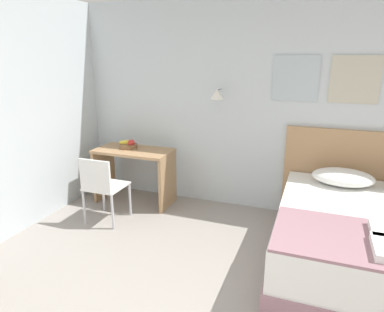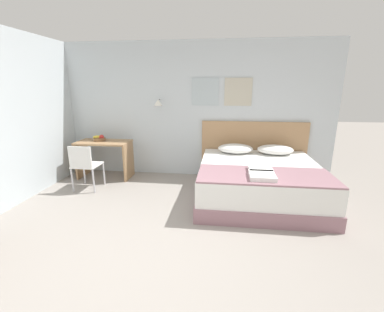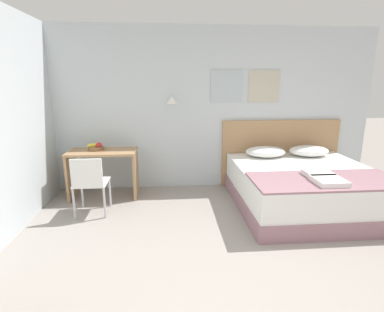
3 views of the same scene
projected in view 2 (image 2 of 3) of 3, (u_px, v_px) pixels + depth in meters
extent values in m
plane|color=gray|center=(149.00, 266.00, 2.67)|extent=(24.00, 24.00, 0.00)
cube|color=silver|center=(188.00, 111.00, 5.14)|extent=(5.71, 0.06, 2.65)
cube|color=#A8B7BC|center=(205.00, 92.00, 4.96)|extent=(0.52, 0.02, 0.52)
cube|color=#B7B29E|center=(238.00, 92.00, 4.88)|extent=(0.52, 0.02, 0.52)
cylinder|color=#B2B2B7|center=(159.00, 100.00, 5.04)|extent=(0.02, 0.16, 0.02)
cone|color=white|center=(158.00, 102.00, 4.96)|extent=(0.17, 0.17, 0.12)
cube|color=gray|center=(258.00, 192.00, 4.27)|extent=(1.93, 1.97, 0.22)
cube|color=white|center=(259.00, 175.00, 4.19)|extent=(1.89, 1.93, 0.37)
cube|color=#A87F56|center=(253.00, 150.00, 5.12)|extent=(2.05, 0.06, 1.14)
ellipsoid|color=white|center=(235.00, 148.00, 4.84)|extent=(0.65, 0.46, 0.17)
ellipsoid|color=white|center=(275.00, 150.00, 4.75)|extent=(0.65, 0.46, 0.17)
cube|color=gray|center=(265.00, 175.00, 3.59)|extent=(1.87, 0.79, 0.02)
cube|color=white|center=(260.00, 169.00, 3.72)|extent=(0.33, 0.31, 0.06)
cube|color=white|center=(262.00, 176.00, 3.46)|extent=(0.34, 0.35, 0.06)
cube|color=#A87F56|center=(103.00, 142.00, 5.10)|extent=(1.03, 0.54, 0.03)
cube|color=#A87F56|center=(82.00, 159.00, 5.26)|extent=(0.04, 0.50, 0.71)
cube|color=#A87F56|center=(129.00, 161.00, 5.14)|extent=(0.04, 0.50, 0.71)
cube|color=white|center=(87.00, 165.00, 4.60)|extent=(0.44, 0.44, 0.02)
cube|color=white|center=(80.00, 157.00, 4.35)|extent=(0.40, 0.03, 0.38)
cylinder|color=#B7B7BC|center=(84.00, 173.00, 4.87)|extent=(0.03, 0.03, 0.43)
cylinder|color=#B7B7BC|center=(104.00, 174.00, 4.83)|extent=(0.03, 0.03, 0.43)
cylinder|color=#B7B7BC|center=(72.00, 180.00, 4.49)|extent=(0.03, 0.03, 0.43)
cylinder|color=#B7B7BC|center=(94.00, 181.00, 4.45)|extent=(0.03, 0.03, 0.43)
cylinder|color=brown|center=(100.00, 139.00, 5.14)|extent=(0.24, 0.24, 0.05)
sphere|color=red|center=(102.00, 137.00, 5.13)|extent=(0.09, 0.09, 0.09)
ellipsoid|color=yellow|center=(97.00, 137.00, 5.15)|extent=(0.19, 0.13, 0.06)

